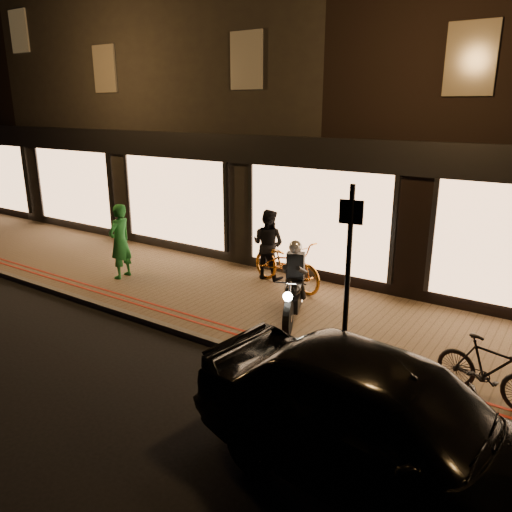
{
  "coord_description": "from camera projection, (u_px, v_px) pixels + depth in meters",
  "views": [
    {
      "loc": [
        5.2,
        -6.31,
        4.17
      ],
      "look_at": [
        -0.51,
        2.14,
        1.1
      ],
      "focal_mm": 35.0,
      "sensor_mm": 36.0,
      "label": 1
    }
  ],
  "objects": [
    {
      "name": "bicycle_dark",
      "position": [
        489.0,
        370.0,
        7.06
      ],
      "size": [
        1.61,
        0.81,
        0.93
      ],
      "primitive_type": "imported",
      "rotation": [
        0.0,
        0.0,
        1.32
      ],
      "color": "black",
      "rests_on": "sidewalk"
    },
    {
      "name": "motorcycle",
      "position": [
        294.0,
        290.0,
        9.7
      ],
      "size": [
        0.88,
        1.85,
        1.59
      ],
      "rotation": [
        0.0,
        0.0,
        0.38
      ],
      "color": "black",
      "rests_on": "sidewalk"
    },
    {
      "name": "building_row",
      "position": [
        398.0,
        103.0,
        14.91
      ],
      "size": [
        48.0,
        10.11,
        8.5
      ],
      "color": "black",
      "rests_on": "ground"
    },
    {
      "name": "bicycle_gold",
      "position": [
        286.0,
        264.0,
        11.52
      ],
      "size": [
        2.27,
        1.31,
        1.13
      ],
      "primitive_type": "imported",
      "rotation": [
        0.0,
        0.0,
        1.29
      ],
      "color": "#C07121",
      "rests_on": "sidewalk"
    },
    {
      "name": "kerb_stone",
      "position": [
        215.0,
        343.0,
        9.02
      ],
      "size": [
        50.0,
        0.14,
        0.12
      ],
      "primitive_type": "cube",
      "color": "#59544C",
      "rests_on": "ground"
    },
    {
      "name": "ground",
      "position": [
        213.0,
        347.0,
        8.99
      ],
      "size": [
        90.0,
        90.0,
        0.0
      ],
      "primitive_type": "plane",
      "color": "black",
      "rests_on": "ground"
    },
    {
      "name": "person_dark",
      "position": [
        268.0,
        244.0,
        12.03
      ],
      "size": [
        0.85,
        0.67,
        1.71
      ],
      "primitive_type": "imported",
      "rotation": [
        0.0,
        0.0,
        3.17
      ],
      "color": "black",
      "rests_on": "sidewalk"
    },
    {
      "name": "person_green",
      "position": [
        120.0,
        241.0,
        12.06
      ],
      "size": [
        0.52,
        0.72,
        1.83
      ],
      "primitive_type": "imported",
      "rotation": [
        0.0,
        0.0,
        -1.44
      ],
      "color": "#1E7230",
      "rests_on": "sidewalk"
    },
    {
      "name": "sidewalk",
      "position": [
        272.0,
        308.0,
        10.56
      ],
      "size": [
        50.0,
        4.0,
        0.12
      ],
      "primitive_type": "cube",
      "color": "brown",
      "rests_on": "ground"
    },
    {
      "name": "parked_car",
      "position": [
        388.0,
        423.0,
        5.51
      ],
      "size": [
        4.94,
        2.46,
        1.62
      ],
      "primitive_type": "imported",
      "rotation": [
        0.0,
        0.0,
        1.45
      ],
      "color": "black",
      "rests_on": "ground"
    },
    {
      "name": "sign_post",
      "position": [
        348.0,
        273.0,
        7.38
      ],
      "size": [
        0.35,
        0.09,
        3.0
      ],
      "rotation": [
        0.0,
        0.0,
        0.14
      ],
      "color": "black",
      "rests_on": "sidewalk"
    },
    {
      "name": "red_kerb_lines",
      "position": [
        231.0,
        330.0,
        9.4
      ],
      "size": [
        50.0,
        0.26,
        0.01
      ],
      "color": "#9A1D0E",
      "rests_on": "sidewalk"
    }
  ]
}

